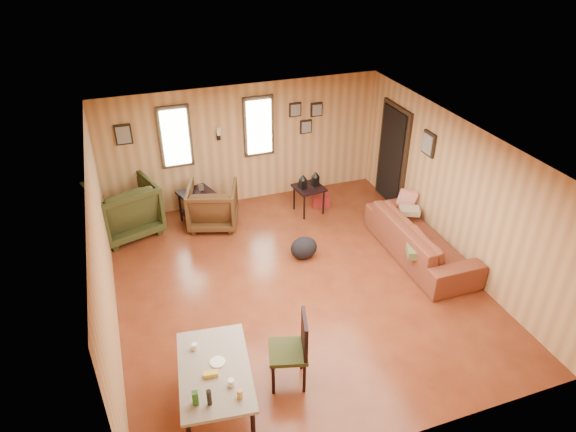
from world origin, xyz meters
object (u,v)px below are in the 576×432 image
sofa (421,233)px  recliner_brown (213,204)px  recliner_green (124,206)px  end_table (197,202)px  side_table (309,186)px  dining_table (215,374)px

sofa → recliner_brown: sofa is taller
recliner_green → end_table: 1.32m
side_table → dining_table: dining_table is taller
recliner_green → dining_table: recliner_green is taller
recliner_green → side_table: bearing=155.2°
recliner_brown → dining_table: 4.26m
side_table → dining_table: 4.86m
recliner_green → dining_table: (0.71, -4.43, 0.07)m
sofa → recliner_green: recliner_green is taller
recliner_brown → side_table: 1.88m
recliner_brown → end_table: bearing=-22.5°
dining_table → recliner_green: bearing=106.1°
recliner_brown → recliner_green: (-1.57, 0.27, 0.11)m
recliner_green → side_table: size_ratio=1.32×
sofa → end_table: bearing=55.0°
end_table → dining_table: 4.43m
side_table → sofa: bearing=-58.5°
end_table → dining_table: size_ratio=0.53×
sofa → dining_table: 4.45m
sofa → side_table: size_ratio=2.79×
recliner_brown → side_table: (1.87, -0.14, 0.13)m
side_table → end_table: bearing=170.3°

